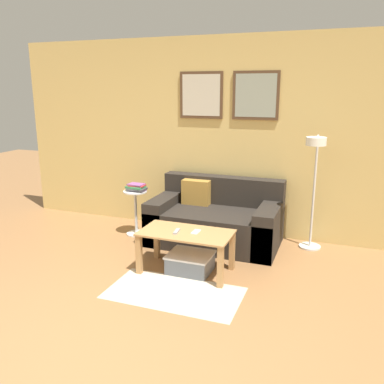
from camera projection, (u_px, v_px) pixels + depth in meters
name	position (u px, v px, depth m)	size (l,w,h in m)	color
ground_plane	(77.00, 356.00, 2.97)	(16.00, 16.00, 0.00)	olive
wall_back	(208.00, 136.00, 5.38)	(5.60, 0.09, 2.55)	#D6B76B
area_rug	(174.00, 293.00, 3.89)	(1.29, 0.68, 0.01)	#C1B299
couch	(216.00, 221.00, 5.11)	(1.59, 0.89, 0.79)	#28231E
coffee_table	(186.00, 240.00, 4.26)	(0.96, 0.51, 0.45)	#AD7F4C
storage_bin	(190.00, 262.00, 4.33)	(0.47, 0.39, 0.20)	slate
floor_lamp	(314.00, 172.00, 4.59)	(0.26, 0.54, 1.39)	silver
side_table	(136.00, 209.00, 5.37)	(0.31, 0.31, 0.60)	silver
book_stack	(136.00, 187.00, 5.31)	(0.26, 0.20, 0.09)	#8C4C93
remote_control	(177.00, 231.00, 4.23)	(0.04, 0.15, 0.02)	#99999E
cell_phone	(196.00, 232.00, 4.23)	(0.07, 0.14, 0.01)	silver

